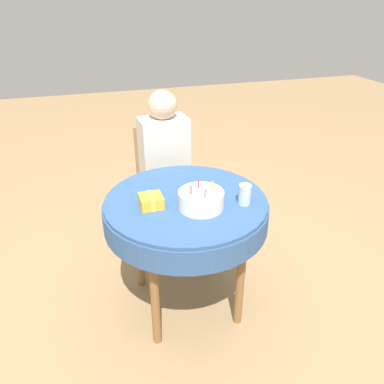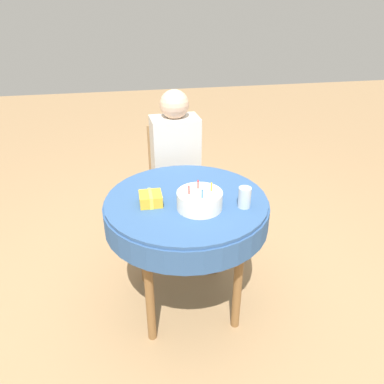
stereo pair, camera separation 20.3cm
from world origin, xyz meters
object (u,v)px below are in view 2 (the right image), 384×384
Objects in this scene: chair at (174,181)px; person at (176,159)px; gift_box at (151,199)px; birthday_cake at (200,200)px; drinking_glass at (245,197)px.

chair is 0.25m from person.
person is 0.73m from gift_box.
birthday_cake is 0.24m from drinking_glass.
birthday_cake is at bearing -19.93° from gift_box.
chair is at bearing 105.83° from drinking_glass.
birthday_cake is 0.27m from gift_box.
gift_box is (-0.25, 0.09, -0.02)m from birthday_cake.
person is 9.61× the size of gift_box.
gift_box is at bearing -110.28° from chair.
chair is 8.13× the size of drinking_glass.
chair is 0.99m from drinking_glass.
person is 0.85m from drinking_glass.
drinking_glass is (0.24, -0.03, 0.01)m from birthday_cake.
birthday_cake is at bearing -92.31° from chair.
birthday_cake is 2.13× the size of drinking_glass.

